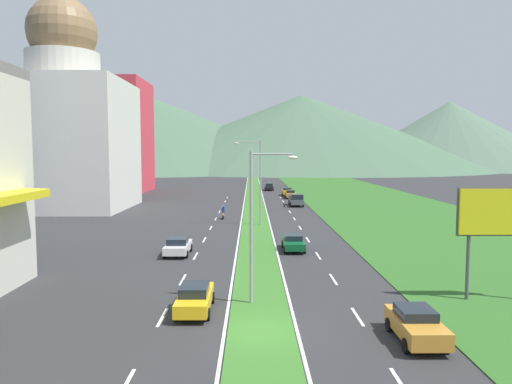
# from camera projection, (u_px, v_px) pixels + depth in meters

# --- Properties ---
(ground_plane) EXTENTS (600.00, 600.00, 0.00)m
(ground_plane) POSITION_uv_depth(u_px,v_px,m) (261.00, 332.00, 22.73)
(ground_plane) COLOR #2D2D30
(grass_median) EXTENTS (3.20, 240.00, 0.06)m
(grass_median) POSITION_uv_depth(u_px,v_px,m) (254.00, 202.00, 82.52)
(grass_median) COLOR #387028
(grass_median) RESTS_ON ground_plane
(grass_verge_right) EXTENTS (24.00, 240.00, 0.06)m
(grass_verge_right) POSITION_uv_depth(u_px,v_px,m) (373.00, 202.00, 82.71)
(grass_verge_right) COLOR #2D6023
(grass_verge_right) RESTS_ON ground_plane
(lane_dash_left_3) EXTENTS (0.16, 2.80, 0.01)m
(lane_dash_left_3) POSITION_uv_depth(u_px,v_px,m) (162.00, 317.00, 24.80)
(lane_dash_left_3) COLOR silver
(lane_dash_left_3) RESTS_ON ground_plane
(lane_dash_left_4) EXTENTS (0.16, 2.80, 0.01)m
(lane_dash_left_4) POSITION_uv_depth(u_px,v_px,m) (183.00, 280.00, 32.15)
(lane_dash_left_4) COLOR silver
(lane_dash_left_4) RESTS_ON ground_plane
(lane_dash_left_5) EXTENTS (0.16, 2.80, 0.01)m
(lane_dash_left_5) POSITION_uv_depth(u_px,v_px,m) (196.00, 256.00, 39.50)
(lane_dash_left_5) COLOR silver
(lane_dash_left_5) RESTS_ON ground_plane
(lane_dash_left_6) EXTENTS (0.16, 2.80, 0.01)m
(lane_dash_left_6) POSITION_uv_depth(u_px,v_px,m) (204.00, 240.00, 46.84)
(lane_dash_left_6) COLOR silver
(lane_dash_left_6) RESTS_ON ground_plane
(lane_dash_left_7) EXTENTS (0.16, 2.80, 0.01)m
(lane_dash_left_7) POSITION_uv_depth(u_px,v_px,m) (211.00, 228.00, 54.19)
(lane_dash_left_7) COLOR silver
(lane_dash_left_7) RESTS_ON ground_plane
(lane_dash_left_8) EXTENTS (0.16, 2.80, 0.01)m
(lane_dash_left_8) POSITION_uv_depth(u_px,v_px,m) (216.00, 219.00, 61.54)
(lane_dash_left_8) COLOR silver
(lane_dash_left_8) RESTS_ON ground_plane
(lane_dash_left_9) EXTENTS (0.16, 2.80, 0.01)m
(lane_dash_left_9) POSITION_uv_depth(u_px,v_px,m) (219.00, 212.00, 68.89)
(lane_dash_left_9) COLOR silver
(lane_dash_left_9) RESTS_ON ground_plane
(lane_dash_left_10) EXTENTS (0.16, 2.80, 0.01)m
(lane_dash_left_10) POSITION_uv_depth(u_px,v_px,m) (223.00, 206.00, 76.24)
(lane_dash_left_10) COLOR silver
(lane_dash_left_10) RESTS_ON ground_plane
(lane_dash_left_11) EXTENTS (0.16, 2.80, 0.01)m
(lane_dash_left_11) POSITION_uv_depth(u_px,v_px,m) (225.00, 201.00, 83.59)
(lane_dash_left_11) COLOR silver
(lane_dash_left_11) RESTS_ON ground_plane
(lane_dash_left_12) EXTENTS (0.16, 2.80, 0.01)m
(lane_dash_left_12) POSITION_uv_depth(u_px,v_px,m) (227.00, 197.00, 90.94)
(lane_dash_left_12) COLOR silver
(lane_dash_left_12) RESTS_ON ground_plane
(lane_dash_right_3) EXTENTS (0.16, 2.80, 0.01)m
(lane_dash_right_3) POSITION_uv_depth(u_px,v_px,m) (357.00, 317.00, 24.89)
(lane_dash_right_3) COLOR silver
(lane_dash_right_3) RESTS_ON ground_plane
(lane_dash_right_4) EXTENTS (0.16, 2.80, 0.01)m
(lane_dash_right_4) POSITION_uv_depth(u_px,v_px,m) (333.00, 279.00, 32.24)
(lane_dash_right_4) COLOR silver
(lane_dash_right_4) RESTS_ON ground_plane
(lane_dash_right_5) EXTENTS (0.16, 2.80, 0.01)m
(lane_dash_right_5) POSITION_uv_depth(u_px,v_px,m) (318.00, 256.00, 39.59)
(lane_dash_right_5) COLOR silver
(lane_dash_right_5) RESTS_ON ground_plane
(lane_dash_right_6) EXTENTS (0.16, 2.80, 0.01)m
(lane_dash_right_6) POSITION_uv_depth(u_px,v_px,m) (308.00, 240.00, 46.94)
(lane_dash_right_6) COLOR silver
(lane_dash_right_6) RESTS_ON ground_plane
(lane_dash_right_7) EXTENTS (0.16, 2.80, 0.01)m
(lane_dash_right_7) POSITION_uv_depth(u_px,v_px,m) (300.00, 228.00, 54.29)
(lane_dash_right_7) COLOR silver
(lane_dash_right_7) RESTS_ON ground_plane
(lane_dash_right_8) EXTENTS (0.16, 2.80, 0.01)m
(lane_dash_right_8) POSITION_uv_depth(u_px,v_px,m) (294.00, 219.00, 61.64)
(lane_dash_right_8) COLOR silver
(lane_dash_right_8) RESTS_ON ground_plane
(lane_dash_right_9) EXTENTS (0.16, 2.80, 0.01)m
(lane_dash_right_9) POSITION_uv_depth(u_px,v_px,m) (290.00, 212.00, 68.99)
(lane_dash_right_9) COLOR silver
(lane_dash_right_9) RESTS_ON ground_plane
(lane_dash_right_10) EXTENTS (0.16, 2.80, 0.01)m
(lane_dash_right_10) POSITION_uv_depth(u_px,v_px,m) (286.00, 206.00, 76.33)
(lane_dash_right_10) COLOR silver
(lane_dash_right_10) RESTS_ON ground_plane
(lane_dash_right_11) EXTENTS (0.16, 2.80, 0.01)m
(lane_dash_right_11) POSITION_uv_depth(u_px,v_px,m) (283.00, 201.00, 83.68)
(lane_dash_right_11) COLOR silver
(lane_dash_right_11) RESTS_ON ground_plane
(lane_dash_right_12) EXTENTS (0.16, 2.80, 0.01)m
(lane_dash_right_12) POSITION_uv_depth(u_px,v_px,m) (281.00, 197.00, 91.03)
(lane_dash_right_12) COLOR silver
(lane_dash_right_12) RESTS_ON ground_plane
(edge_line_median_left) EXTENTS (0.16, 240.00, 0.01)m
(edge_line_median_left) POSITION_uv_depth(u_px,v_px,m) (244.00, 202.00, 82.50)
(edge_line_median_left) COLOR silver
(edge_line_median_left) RESTS_ON ground_plane
(edge_line_median_right) EXTENTS (0.16, 240.00, 0.01)m
(edge_line_median_right) POSITION_uv_depth(u_px,v_px,m) (264.00, 202.00, 82.54)
(edge_line_median_right) COLOR silver
(edge_line_median_right) RESTS_ON ground_plane
(domed_building) EXTENTS (18.47, 18.47, 31.58)m
(domed_building) POSITION_uv_depth(u_px,v_px,m) (65.00, 126.00, 71.97)
(domed_building) COLOR silver
(domed_building) RESTS_ON ground_plane
(midrise_colored) EXTENTS (17.04, 17.04, 24.12)m
(midrise_colored) POSITION_uv_depth(u_px,v_px,m) (107.00, 137.00, 103.87)
(midrise_colored) COLOR #D83847
(midrise_colored) RESTS_ON ground_plane
(hill_far_left) EXTENTS (227.43, 227.43, 43.80)m
(hill_far_left) POSITION_uv_depth(u_px,v_px,m) (131.00, 129.00, 267.42)
(hill_far_left) COLOR #47664C
(hill_far_left) RESTS_ON ground_plane
(hill_far_center) EXTENTS (201.96, 201.96, 39.71)m
(hill_far_center) POSITION_uv_depth(u_px,v_px,m) (301.00, 132.00, 259.30)
(hill_far_center) COLOR #47664C
(hill_far_center) RESTS_ON ground_plane
(hill_far_right) EXTENTS (120.25, 120.25, 35.40)m
(hill_far_right) POSITION_uv_depth(u_px,v_px,m) (449.00, 135.00, 251.22)
(hill_far_right) COLOR #516B56
(hill_far_right) RESTS_ON ground_plane
(street_lamp_near) EXTENTS (2.69, 0.32, 8.64)m
(street_lamp_near) POSITION_uv_depth(u_px,v_px,m) (256.00, 217.00, 26.65)
(street_lamp_near) COLOR #99999E
(street_lamp_near) RESTS_ON ground_plane
(street_lamp_mid) EXTENTS (3.13, 0.39, 9.99)m
(street_lamp_mid) POSITION_uv_depth(u_px,v_px,m) (258.00, 177.00, 55.84)
(street_lamp_mid) COLOR #99999E
(street_lamp_mid) RESTS_ON ground_plane
(billboard_roadside) EXTENTS (4.45, 0.28, 6.60)m
(billboard_roadside) POSITION_uv_depth(u_px,v_px,m) (496.00, 217.00, 27.26)
(billboard_roadside) COLOR #4C4C51
(billboard_roadside) RESTS_ON ground_plane
(car_0) EXTENTS (1.95, 4.08, 1.51)m
(car_0) POSITION_uv_depth(u_px,v_px,m) (416.00, 324.00, 21.62)
(car_0) COLOR #C6842D
(car_0) RESTS_ON ground_plane
(car_1) EXTENTS (2.01, 4.32, 1.45)m
(car_1) POSITION_uv_depth(u_px,v_px,m) (178.00, 246.00, 39.94)
(car_1) COLOR silver
(car_1) RESTS_ON ground_plane
(car_2) EXTENTS (1.90, 4.60, 1.55)m
(car_2) POSITION_uv_depth(u_px,v_px,m) (290.00, 194.00, 89.47)
(car_2) COLOR #C6842D
(car_2) RESTS_ON ground_plane
(car_3) EXTENTS (1.87, 4.26, 1.38)m
(car_3) POSITION_uv_depth(u_px,v_px,m) (293.00, 242.00, 41.76)
(car_3) COLOR #0C5128
(car_3) RESTS_ON ground_plane
(car_4) EXTENTS (1.96, 4.62, 1.60)m
(car_4) POSITION_uv_depth(u_px,v_px,m) (269.00, 187.00, 108.23)
(car_4) COLOR black
(car_4) RESTS_ON ground_plane
(car_5) EXTENTS (1.97, 4.56, 1.59)m
(car_5) POSITION_uv_depth(u_px,v_px,m) (287.00, 192.00, 94.74)
(car_5) COLOR yellow
(car_5) RESTS_ON ground_plane
(car_7) EXTENTS (1.86, 4.54, 1.50)m
(car_7) POSITION_uv_depth(u_px,v_px,m) (195.00, 298.00, 25.65)
(car_7) COLOR yellow
(car_7) RESTS_ON ground_plane
(pickup_truck_0) EXTENTS (2.18, 5.40, 2.00)m
(pickup_truck_0) POSITION_uv_depth(u_px,v_px,m) (296.00, 200.00, 76.38)
(pickup_truck_0) COLOR #515459
(pickup_truck_0) RESTS_ON ground_plane
(motorcycle_rider) EXTENTS (0.36, 2.00, 1.80)m
(motorcycle_rider) POSITION_uv_depth(u_px,v_px,m) (223.00, 213.00, 61.58)
(motorcycle_rider) COLOR black
(motorcycle_rider) RESTS_ON ground_plane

